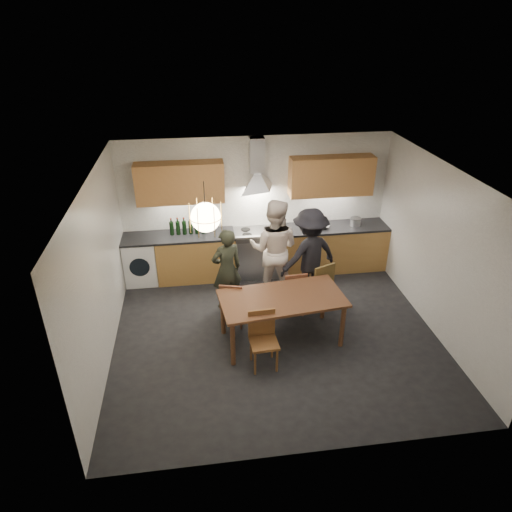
{
  "coord_description": "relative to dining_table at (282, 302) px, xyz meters",
  "views": [
    {
      "loc": [
        -1.11,
        -5.72,
        4.49
      ],
      "look_at": [
        -0.25,
        0.4,
        1.2
      ],
      "focal_mm": 32.0,
      "sensor_mm": 36.0,
      "label": 1
    }
  ],
  "objects": [
    {
      "name": "person_right",
      "position": [
        0.7,
        1.17,
        0.15
      ],
      "size": [
        1.22,
        0.95,
        1.66
      ],
      "primitive_type": "imported",
      "rotation": [
        0.0,
        0.0,
        3.5
      ],
      "color": "black",
      "rests_on": "ground"
    },
    {
      "name": "chair_back_left",
      "position": [
        -0.71,
        0.46,
        -0.22
      ],
      "size": [
        0.45,
        0.45,
        0.81
      ],
      "rotation": [
        0.0,
        0.0,
        2.87
      ],
      "color": "#5A3120",
      "rests_on": "ground"
    },
    {
      "name": "chair_front",
      "position": [
        -0.36,
        -0.48,
        -0.2
      ],
      "size": [
        0.4,
        0.4,
        0.85
      ],
      "rotation": [
        0.0,
        0.0,
        0.05
      ],
      "color": "brown",
      "rests_on": "ground"
    },
    {
      "name": "chair_back_mid",
      "position": [
        0.33,
        0.62,
        -0.21
      ],
      "size": [
        0.39,
        0.39,
        0.82
      ],
      "rotation": [
        0.0,
        0.0,
        3.2
      ],
      "color": "brown",
      "rests_on": "ground"
    },
    {
      "name": "stock_pot",
      "position": [
        1.82,
        2.09,
        0.29
      ],
      "size": [
        0.26,
        0.26,
        0.14
      ],
      "primitive_type": "cylinder",
      "rotation": [
        0.0,
        0.0,
        0.32
      ],
      "color": "silver",
      "rests_on": "counter_run"
    },
    {
      "name": "person_left",
      "position": [
        -0.74,
        1.03,
        0.04
      ],
      "size": [
        0.62,
        0.5,
        1.46
      ],
      "primitive_type": "imported",
      "rotation": [
        0.0,
        0.0,
        3.47
      ],
      "color": "black",
      "rests_on": "ground"
    },
    {
      "name": "dining_table",
      "position": [
        0.0,
        0.0,
        0.0
      ],
      "size": [
        1.93,
        1.12,
        0.78
      ],
      "rotation": [
        0.0,
        0.0,
        0.11
      ],
      "color": "brown",
      "rests_on": "ground"
    },
    {
      "name": "wine_bottles",
      "position": [
        -1.36,
        2.16,
        0.38
      ],
      "size": [
        0.65,
        0.08,
        0.32
      ],
      "color": "black",
      "rests_on": "counter_run"
    },
    {
      "name": "room_shell",
      "position": [
        -0.06,
        0.15,
        1.02
      ],
      "size": [
        5.02,
        4.52,
        2.61
      ],
      "color": "white",
      "rests_on": "ground"
    },
    {
      "name": "mixing_bowl",
      "position": [
        1.17,
        2.08,
        0.25
      ],
      "size": [
        0.35,
        0.35,
        0.07
      ],
      "primitive_type": "imported",
      "rotation": [
        0.0,
        0.0,
        -0.24
      ],
      "color": "#AEAFB2",
      "rests_on": "counter_run"
    },
    {
      "name": "ground",
      "position": [
        -0.06,
        0.15,
        -0.69
      ],
      "size": [
        5.0,
        5.0,
        0.0
      ],
      "primitive_type": "plane",
      "color": "black",
      "rests_on": "ground"
    },
    {
      "name": "wall_fixtures",
      "position": [
        -0.06,
        2.22,
        1.19
      ],
      "size": [
        4.3,
        0.54,
        1.1
      ],
      "color": "tan",
      "rests_on": "ground"
    },
    {
      "name": "chair_back_right",
      "position": [
        0.79,
        0.74,
        -0.18
      ],
      "size": [
        0.52,
        0.52,
        0.89
      ],
      "rotation": [
        0.0,
        0.0,
        3.54
      ],
      "color": "brown",
      "rests_on": "ground"
    },
    {
      "name": "range_stove",
      "position": [
        -0.06,
        2.1,
        -0.24
      ],
      "size": [
        0.9,
        0.6,
        0.92
      ],
      "color": "silver",
      "rests_on": "ground"
    },
    {
      "name": "counter_run",
      "position": [
        -0.04,
        2.1,
        -0.24
      ],
      "size": [
        5.0,
        0.62,
        0.9
      ],
      "color": "tan",
      "rests_on": "ground"
    },
    {
      "name": "pendant_lamp",
      "position": [
        -1.06,
        0.05,
        1.41
      ],
      "size": [
        0.43,
        0.43,
        0.7
      ],
      "color": "black",
      "rests_on": "ground"
    },
    {
      "name": "person_mid",
      "position": [
        0.1,
        1.32,
        0.22
      ],
      "size": [
        1.06,
        0.94,
        1.8
      ],
      "primitive_type": "imported",
      "rotation": [
        0.0,
        0.0,
        2.79
      ],
      "color": "beige",
      "rests_on": "ground"
    }
  ]
}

